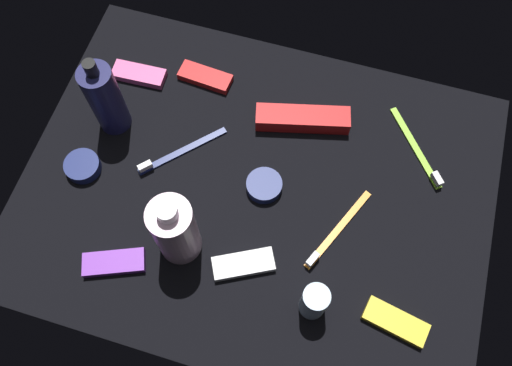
% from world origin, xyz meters
% --- Properties ---
extents(ground_plane, '(0.84, 0.64, 0.01)m').
position_xyz_m(ground_plane, '(0.00, 0.00, -0.01)').
color(ground_plane, black).
extents(lotion_bottle, '(0.06, 0.06, 0.19)m').
position_xyz_m(lotion_bottle, '(0.30, -0.06, 0.08)').
color(lotion_bottle, '#1D1E4D').
rests_on(lotion_bottle, ground_plane).
extents(bodywash_bottle, '(0.07, 0.07, 0.17)m').
position_xyz_m(bodywash_bottle, '(0.09, 0.14, 0.08)').
color(bodywash_bottle, silver).
rests_on(bodywash_bottle, ground_plane).
extents(deodorant_stick, '(0.04, 0.04, 0.09)m').
position_xyz_m(deodorant_stick, '(-0.15, 0.17, 0.04)').
color(deodorant_stick, silver).
rests_on(deodorant_stick, ground_plane).
extents(toothbrush_navy, '(0.13, 0.14, 0.02)m').
position_xyz_m(toothbrush_navy, '(0.16, -0.03, 0.01)').
color(toothbrush_navy, navy).
rests_on(toothbrush_navy, ground_plane).
extents(toothbrush_orange, '(0.08, 0.17, 0.02)m').
position_xyz_m(toothbrush_orange, '(-0.16, 0.04, 0.01)').
color(toothbrush_orange, orange).
rests_on(toothbrush_orange, ground_plane).
extents(toothbrush_lime, '(0.12, 0.15, 0.02)m').
position_xyz_m(toothbrush_lime, '(-0.27, -0.16, 0.01)').
color(toothbrush_lime, '#8CD133').
rests_on(toothbrush_lime, ground_plane).
extents(toothpaste_box_red, '(0.18, 0.08, 0.03)m').
position_xyz_m(toothpaste_box_red, '(-0.04, -0.16, 0.02)').
color(toothpaste_box_red, red).
rests_on(toothpaste_box_red, ground_plane).
extents(snack_bar_red, '(0.11, 0.05, 0.01)m').
position_xyz_m(snack_bar_red, '(0.16, -0.20, 0.01)').
color(snack_bar_red, red).
rests_on(snack_bar_red, ground_plane).
extents(snack_bar_pink, '(0.11, 0.04, 0.01)m').
position_xyz_m(snack_bar_pink, '(0.29, -0.17, 0.01)').
color(snack_bar_pink, '#E55999').
rests_on(snack_bar_pink, ground_plane).
extents(snack_bar_purple, '(0.11, 0.08, 0.01)m').
position_xyz_m(snack_bar_purple, '(0.19, 0.20, 0.01)').
color(snack_bar_purple, purple).
rests_on(snack_bar_purple, ground_plane).
extents(snack_bar_white, '(0.11, 0.08, 0.01)m').
position_xyz_m(snack_bar_white, '(-0.02, 0.14, 0.01)').
color(snack_bar_white, white).
rests_on(snack_bar_white, ground_plane).
extents(snack_bar_yellow, '(0.11, 0.06, 0.01)m').
position_xyz_m(snack_bar_yellow, '(-0.28, 0.16, 0.01)').
color(snack_bar_yellow, yellow).
rests_on(snack_bar_yellow, ground_plane).
extents(cream_tin_left, '(0.06, 0.06, 0.02)m').
position_xyz_m(cream_tin_left, '(-0.01, -0.01, 0.01)').
color(cream_tin_left, navy).
rests_on(cream_tin_left, ground_plane).
extents(cream_tin_right, '(0.06, 0.06, 0.02)m').
position_xyz_m(cream_tin_right, '(0.31, 0.05, 0.01)').
color(cream_tin_right, navy).
rests_on(cream_tin_right, ground_plane).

